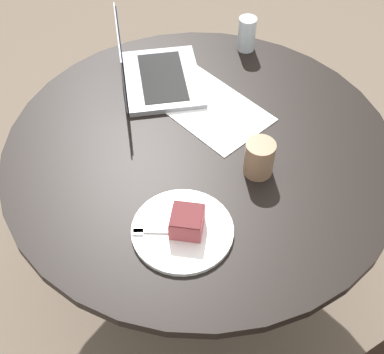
# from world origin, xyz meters

# --- Properties ---
(ground_plane) EXTENTS (12.00, 12.00, 0.00)m
(ground_plane) POSITION_xyz_m (0.00, 0.00, 0.00)
(ground_plane) COLOR #6B5B4C
(dining_table) EXTENTS (1.15, 1.15, 0.72)m
(dining_table) POSITION_xyz_m (0.00, 0.00, 0.58)
(dining_table) COLOR black
(dining_table) RESTS_ON ground_plane
(paper_document) EXTENTS (0.43, 0.28, 0.00)m
(paper_document) POSITION_xyz_m (-0.14, 0.12, 0.72)
(paper_document) COLOR white
(paper_document) RESTS_ON dining_table
(plate) EXTENTS (0.26, 0.26, 0.01)m
(plate) POSITION_xyz_m (0.21, -0.22, 0.73)
(plate) COLOR white
(plate) RESTS_ON dining_table
(cake_slice) EXTENTS (0.12, 0.12, 0.06)m
(cake_slice) POSITION_xyz_m (0.22, -0.21, 0.76)
(cake_slice) COLOR #B74C51
(cake_slice) RESTS_ON plate
(fork) EXTENTS (0.12, 0.15, 0.00)m
(fork) POSITION_xyz_m (0.18, -0.27, 0.73)
(fork) COLOR silver
(fork) RESTS_ON plate
(coffee_glass) EXTENTS (0.08, 0.08, 0.11)m
(coffee_glass) POSITION_xyz_m (0.17, 0.07, 0.77)
(coffee_glass) COLOR #997556
(coffee_glass) RESTS_ON dining_table
(water_glass) EXTENTS (0.06, 0.06, 0.12)m
(water_glass) POSITION_xyz_m (-0.28, 0.42, 0.78)
(water_glass) COLOR silver
(water_glass) RESTS_ON dining_table
(laptop) EXTENTS (0.39, 0.37, 0.21)m
(laptop) POSITION_xyz_m (-0.32, 0.06, 0.75)
(laptop) COLOR gray
(laptop) RESTS_ON dining_table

